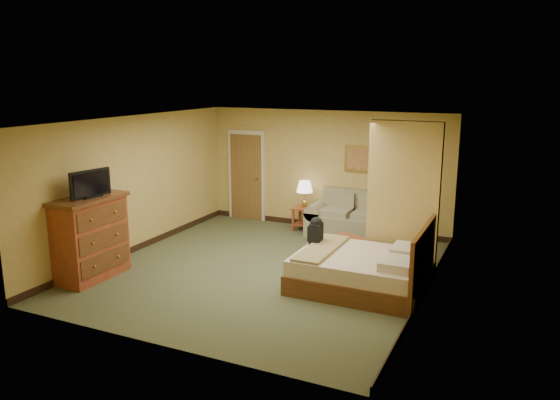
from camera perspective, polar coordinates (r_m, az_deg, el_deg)
The scene contains 17 objects.
floor at distance 9.62m, azimuth -1.59°, elevation -7.32°, with size 6.00×6.00×0.00m, color #494F33.
ceiling at distance 9.06m, azimuth -1.69°, elevation 8.31°, with size 6.00×6.00×0.00m, color white.
back_wall at distance 11.96m, azimuth 4.80°, elevation 3.11°, with size 5.50×0.02×2.60m, color tan.
left_wall at distance 10.74m, azimuth -14.88°, elevation 1.60°, with size 0.02×6.00×2.60m, color tan.
right_wall at distance 8.42m, azimuth 15.35°, elevation -1.47°, with size 0.02×6.00×2.60m, color tan.
partition at distance 9.42m, azimuth 12.73°, elevation 0.16°, with size 1.20×0.15×2.60m, color tan.
door at distance 12.77m, azimuth -3.52°, elevation 2.53°, with size 0.94×0.16×2.10m.
baseboard at distance 12.22m, azimuth 4.68°, elevation -2.64°, with size 5.50×0.02×0.12m, color black.
loveseat at distance 11.53m, azimuth 7.71°, elevation -2.36°, with size 1.90×0.88×0.96m.
side_table at distance 11.97m, azimuth 2.56°, elevation -1.56°, with size 0.47×0.47×0.51m.
table_lamp at distance 11.83m, azimuth 2.59°, elevation 1.33°, with size 0.35×0.35×0.58m.
coffee_table at distance 9.82m, azimuth 6.77°, elevation -4.91°, with size 0.97×0.97×0.47m.
wall_picture at distance 11.64m, azimuth 8.49°, elevation 4.24°, with size 0.73×0.04×0.57m.
dresser at distance 9.60m, azimuth -19.24°, elevation -3.70°, with size 0.68×1.30×1.39m.
tv at distance 9.32m, azimuth -19.20°, elevation 1.54°, with size 0.24×0.74×0.45m.
bed at distance 8.81m, azimuth 8.83°, elevation -7.29°, with size 2.04×1.74×1.12m.
backpack at distance 9.20m, azimuth 3.81°, elevation -3.10°, with size 0.21×0.27×0.46m.
Camera 1 is at (4.04, -8.07, 3.32)m, focal length 35.00 mm.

